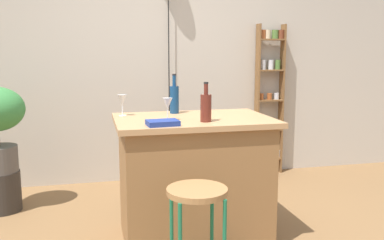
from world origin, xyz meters
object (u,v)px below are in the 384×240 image
at_px(bar_stool, 197,213).
at_px(cookbook, 163,123).
at_px(plant_stool, 2,191).
at_px(wine_glass_center, 167,104).
at_px(spice_shelf, 269,98).
at_px(bottle_wine_red, 174,99).
at_px(bottle_olive_oil, 206,107).
at_px(wine_glass_left, 122,101).

distance_m(bar_stool, cookbook, 0.66).
height_order(bar_stool, plant_stool, bar_stool).
bearing_deg(plant_stool, wine_glass_center, -37.16).
xyz_separation_m(spice_shelf, wine_glass_center, (-1.49, -1.61, 0.16)).
xyz_separation_m(plant_stool, bottle_wine_red, (1.47, -0.67, 0.88)).
bearing_deg(wine_glass_center, bottle_wine_red, 71.37).
distance_m(bottle_olive_oil, wine_glass_center, 0.28).
distance_m(bar_stool, bottle_wine_red, 1.13).
height_order(wine_glass_left, cookbook, wine_glass_left).
bearing_deg(bottle_olive_oil, wine_glass_left, 142.98).
relative_size(plant_stool, wine_glass_center, 2.24).
xyz_separation_m(spice_shelf, plant_stool, (-2.84, -0.59, -0.72)).
bearing_deg(wine_glass_center, wine_glass_left, 134.03).
distance_m(bottle_olive_oil, cookbook, 0.34).
distance_m(plant_stool, bottle_wine_red, 1.84).
distance_m(spice_shelf, wine_glass_left, 2.22).
height_order(bar_stool, bottle_wine_red, bottle_wine_red).
xyz_separation_m(wine_glass_center, cookbook, (-0.07, -0.19, -0.10)).
distance_m(plant_stool, wine_glass_left, 1.54).
bearing_deg(bottle_wine_red, wine_glass_center, -108.63).
height_order(bottle_wine_red, wine_glass_center, bottle_wine_red).
relative_size(spice_shelf, bottle_olive_oil, 6.23).
bearing_deg(wine_glass_left, bottle_olive_oil, -37.02).
bearing_deg(wine_glass_center, bottle_olive_oil, -23.08).
xyz_separation_m(bar_stool, bottle_wine_red, (0.05, 0.96, 0.58)).
bearing_deg(wine_glass_left, bottle_wine_red, 5.51).
height_order(bar_stool, bottle_olive_oil, bottle_olive_oil).
xyz_separation_m(plant_stool, bottle_olive_oil, (1.60, -1.13, 0.87)).
xyz_separation_m(bottle_olive_oil, wine_glass_center, (-0.25, 0.11, 0.01)).
xyz_separation_m(bottle_wine_red, bottle_olive_oil, (0.14, -0.46, -0.01)).
bearing_deg(wine_glass_center, spice_shelf, 47.13).
height_order(spice_shelf, wine_glass_center, spice_shelf).
bearing_deg(wine_glass_left, cookbook, -65.00).
bearing_deg(cookbook, bar_stool, -77.45).
bearing_deg(wine_glass_left, spice_shelf, 36.00).
height_order(bar_stool, wine_glass_center, wine_glass_center).
height_order(wine_glass_left, wine_glass_center, same).
bearing_deg(spice_shelf, wine_glass_center, -132.87).
bearing_deg(plant_stool, cookbook, -43.32).
distance_m(bar_stool, bottle_olive_oil, 0.79).
xyz_separation_m(plant_stool, wine_glass_center, (1.35, -1.02, 0.88)).
xyz_separation_m(bar_stool, cookbook, (-0.13, 0.43, 0.48)).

